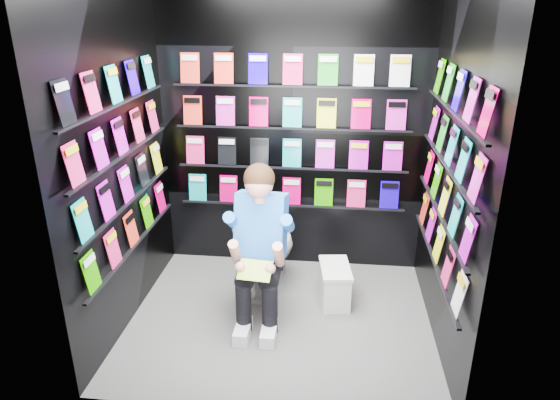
# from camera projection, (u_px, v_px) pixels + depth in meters

# --- Properties ---
(floor) EXTENTS (2.40, 2.40, 0.00)m
(floor) POSITION_uv_depth(u_px,v_px,m) (280.00, 319.00, 4.04)
(floor) COLOR #575755
(floor) RESTS_ON ground
(wall_back) EXTENTS (2.40, 0.04, 2.60)m
(wall_back) POSITION_uv_depth(u_px,v_px,m) (292.00, 133.00, 4.49)
(wall_back) COLOR black
(wall_back) RESTS_ON floor
(wall_front) EXTENTS (2.40, 0.04, 2.60)m
(wall_front) POSITION_uv_depth(u_px,v_px,m) (259.00, 224.00, 2.64)
(wall_front) COLOR black
(wall_front) RESTS_ON floor
(wall_left) EXTENTS (0.04, 2.00, 2.60)m
(wall_left) POSITION_uv_depth(u_px,v_px,m) (119.00, 161.00, 3.69)
(wall_left) COLOR black
(wall_left) RESTS_ON floor
(wall_right) EXTENTS (0.04, 2.00, 2.60)m
(wall_right) POSITION_uv_depth(u_px,v_px,m) (453.00, 172.00, 3.44)
(wall_right) COLOR black
(wall_right) RESTS_ON floor
(comics_back) EXTENTS (2.10, 0.06, 1.37)m
(comics_back) POSITION_uv_depth(u_px,v_px,m) (292.00, 133.00, 4.46)
(comics_back) COLOR #DA2067
(comics_back) RESTS_ON wall_back
(comics_left) EXTENTS (0.06, 1.70, 1.37)m
(comics_left) POSITION_uv_depth(u_px,v_px,m) (123.00, 160.00, 3.68)
(comics_left) COLOR #DA2067
(comics_left) RESTS_ON wall_left
(comics_right) EXTENTS (0.06, 1.70, 1.37)m
(comics_right) POSITION_uv_depth(u_px,v_px,m) (448.00, 172.00, 3.44)
(comics_right) COLOR #DA2067
(comics_right) RESTS_ON wall_right
(toilet) EXTENTS (0.49, 0.79, 0.73)m
(toilet) POSITION_uv_depth(u_px,v_px,m) (268.00, 250.00, 4.37)
(toilet) COLOR white
(toilet) RESTS_ON floor
(longbox) EXTENTS (0.27, 0.43, 0.30)m
(longbox) POSITION_uv_depth(u_px,v_px,m) (335.00, 286.00, 4.24)
(longbox) COLOR silver
(longbox) RESTS_ON floor
(longbox_lid) EXTENTS (0.30, 0.45, 0.03)m
(longbox_lid) POSITION_uv_depth(u_px,v_px,m) (335.00, 268.00, 4.17)
(longbox_lid) COLOR silver
(longbox_lid) RESTS_ON longbox
(reader) EXTENTS (0.60, 0.82, 1.41)m
(reader) POSITION_uv_depth(u_px,v_px,m) (262.00, 226.00, 3.87)
(reader) COLOR blue
(reader) RESTS_ON toilet
(held_comic) EXTENTS (0.26, 0.17, 0.10)m
(held_comic) POSITION_uv_depth(u_px,v_px,m) (255.00, 270.00, 3.62)
(held_comic) COLOR green
(held_comic) RESTS_ON reader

